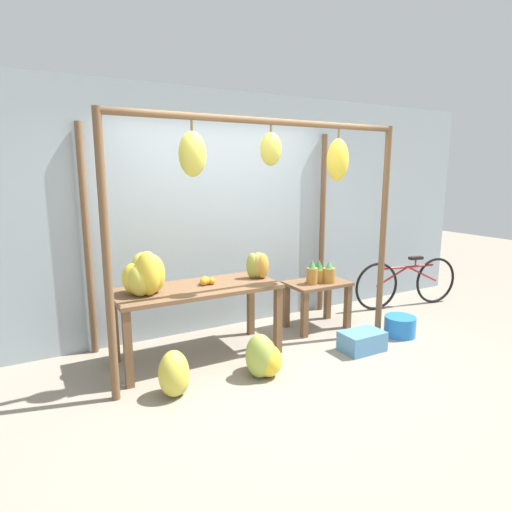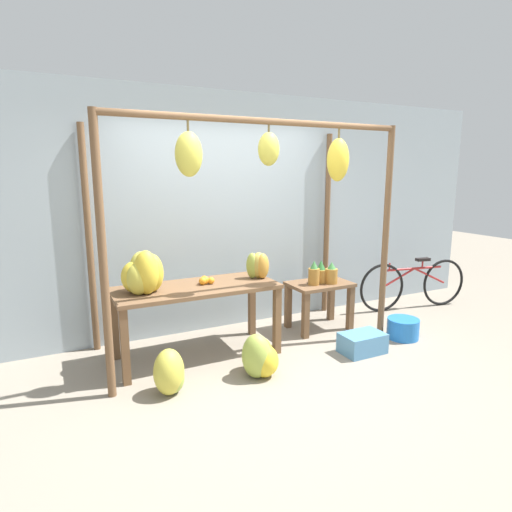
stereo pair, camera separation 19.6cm
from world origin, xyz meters
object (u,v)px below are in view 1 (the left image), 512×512
object	(u,v)px
banana_pile_on_table	(144,275)
banana_pile_ground_left	(175,375)
papaya_pile	(258,266)
blue_bucket	(400,326)
orange_pile	(206,281)
banana_pile_ground_right	(264,357)
fruit_crate_white	(362,341)
parked_bicycle	(407,282)
pineapple_cluster	(320,273)

from	to	relation	value
banana_pile_on_table	banana_pile_ground_left	distance (m)	0.98
papaya_pile	blue_bucket	bearing A→B (deg)	-20.76
orange_pile	banana_pile_ground_right	xyz separation A→B (m)	(0.28, -0.71, -0.62)
banana_pile_ground_right	fruit_crate_white	size ratio (longest dim) A/B	1.00
blue_bucket	orange_pile	bearing A→B (deg)	164.12
orange_pile	banana_pile_ground_right	world-z (taller)	orange_pile
banana_pile_ground_left	papaya_pile	bearing A→B (deg)	28.95
parked_bicycle	blue_bucket	bearing A→B (deg)	-140.99
pineapple_cluster	papaya_pile	bearing A→B (deg)	-176.98
banana_pile_ground_right	orange_pile	bearing A→B (deg)	111.44
pineapple_cluster	parked_bicycle	distance (m)	1.67
orange_pile	banana_pile_ground_right	size ratio (longest dim) A/B	0.35
pineapple_cluster	blue_bucket	bearing A→B (deg)	-42.79
banana_pile_on_table	papaya_pile	world-z (taller)	banana_pile_on_table
fruit_crate_white	blue_bucket	distance (m)	0.70
banana_pile_on_table	fruit_crate_white	world-z (taller)	banana_pile_on_table
banana_pile_on_table	banana_pile_ground_right	bearing A→B (deg)	-36.01
pineapple_cluster	papaya_pile	size ratio (longest dim) A/B	1.27
pineapple_cluster	papaya_pile	xyz separation A→B (m)	(-0.88, -0.05, 0.20)
banana_pile_ground_right	fruit_crate_white	xyz separation A→B (m)	(1.20, -0.02, -0.07)
fruit_crate_white	banana_pile_ground_right	bearing A→B (deg)	178.92
papaya_pile	fruit_crate_white	bearing A→B (deg)	-38.84
banana_pile_on_table	blue_bucket	xyz separation A→B (m)	(2.80, -0.57, -0.82)
pineapple_cluster	orange_pile	bearing A→B (deg)	-179.04
orange_pile	papaya_pile	distance (m)	0.61
banana_pile_ground_left	papaya_pile	xyz separation A→B (m)	(1.17, 0.65, 0.71)
banana_pile_on_table	banana_pile_ground_left	size ratio (longest dim) A/B	1.19
pineapple_cluster	banana_pile_ground_left	world-z (taller)	pineapple_cluster
banana_pile_ground_left	pineapple_cluster	bearing A→B (deg)	18.72
parked_bicycle	papaya_pile	bearing A→B (deg)	-176.21
banana_pile_ground_right	fruit_crate_white	bearing A→B (deg)	-1.08
banana_pile_ground_left	orange_pile	bearing A→B (deg)	49.42
banana_pile_ground_right	parked_bicycle	xyz separation A→B (m)	(2.83, 0.85, 0.18)
pineapple_cluster	parked_bicycle	xyz separation A→B (m)	(1.63, 0.12, -0.34)
pineapple_cluster	papaya_pile	distance (m)	0.90
pineapple_cluster	banana_pile_ground_left	xyz separation A→B (m)	(-2.05, -0.69, -0.51)
banana_pile_on_table	banana_pile_ground_left	bearing A→B (deg)	-84.23
pineapple_cluster	papaya_pile	world-z (taller)	papaya_pile
fruit_crate_white	parked_bicycle	distance (m)	1.87
fruit_crate_white	papaya_pile	bearing A→B (deg)	141.16
papaya_pile	banana_pile_ground_right	bearing A→B (deg)	-115.01
banana_pile_ground_right	papaya_pile	bearing A→B (deg)	64.99
orange_pile	parked_bicycle	xyz separation A→B (m)	(3.11, 0.14, -0.44)
pineapple_cluster	banana_pile_ground_left	distance (m)	2.22
orange_pile	parked_bicycle	bearing A→B (deg)	2.67
banana_pile_on_table	orange_pile	distance (m)	0.65
banana_pile_ground_right	blue_bucket	world-z (taller)	banana_pile_ground_right
papaya_pile	pineapple_cluster	bearing A→B (deg)	3.02
banana_pile_ground_right	papaya_pile	world-z (taller)	papaya_pile
parked_bicycle	banana_pile_ground_left	bearing A→B (deg)	-167.52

